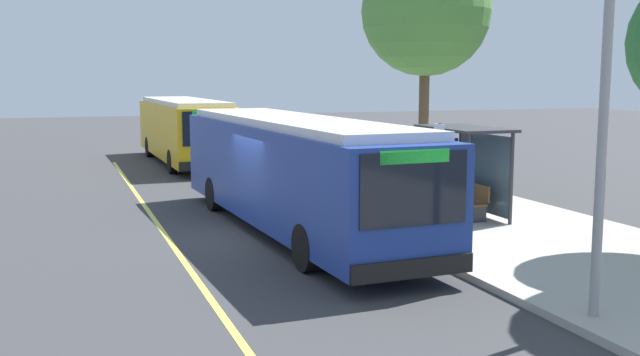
{
  "coord_description": "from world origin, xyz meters",
  "views": [
    {
      "loc": [
        17.63,
        -4.69,
        3.98
      ],
      "look_at": [
        1.0,
        1.27,
        1.55
      ],
      "focal_mm": 41.45,
      "sensor_mm": 36.0,
      "label": 1
    }
  ],
  "objects_px": {
    "transit_bus_main": "(293,169)",
    "waiting_bench": "(468,200)",
    "route_sign_post": "(439,167)",
    "transit_bus_second": "(184,128)"
  },
  "relations": [
    {
      "from": "transit_bus_main",
      "to": "transit_bus_second",
      "type": "bearing_deg",
      "value": -179.54
    },
    {
      "from": "transit_bus_main",
      "to": "route_sign_post",
      "type": "xyz_separation_m",
      "value": [
        3.29,
        2.39,
        0.34
      ]
    },
    {
      "from": "transit_bus_main",
      "to": "transit_bus_second",
      "type": "relative_size",
      "value": 1.1
    },
    {
      "from": "transit_bus_main",
      "to": "waiting_bench",
      "type": "height_order",
      "value": "transit_bus_main"
    },
    {
      "from": "transit_bus_main",
      "to": "transit_bus_second",
      "type": "height_order",
      "value": "same"
    },
    {
      "from": "transit_bus_main",
      "to": "route_sign_post",
      "type": "height_order",
      "value": "same"
    },
    {
      "from": "transit_bus_main",
      "to": "route_sign_post",
      "type": "bearing_deg",
      "value": 35.99
    },
    {
      "from": "waiting_bench",
      "to": "route_sign_post",
      "type": "distance_m",
      "value": 3.93
    },
    {
      "from": "transit_bus_main",
      "to": "waiting_bench",
      "type": "xyz_separation_m",
      "value": [
        0.52,
        4.84,
        -0.99
      ]
    },
    {
      "from": "transit_bus_main",
      "to": "transit_bus_second",
      "type": "distance_m",
      "value": 16.18
    }
  ]
}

